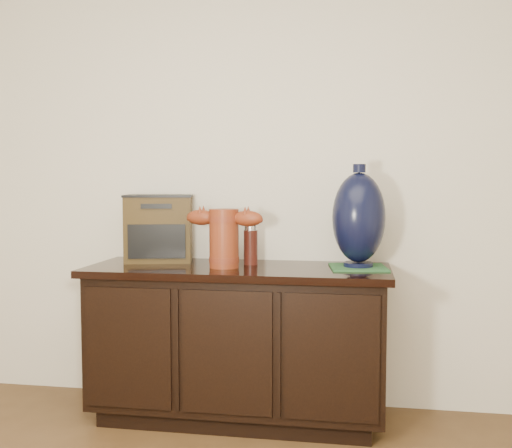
% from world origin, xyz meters
% --- Properties ---
extents(sideboard, '(1.46, 0.56, 0.75)m').
position_xyz_m(sideboard, '(0.00, 2.23, 0.39)').
color(sideboard, black).
rests_on(sideboard, ground).
extents(terracotta_vessel, '(0.40, 0.17, 0.28)m').
position_xyz_m(terracotta_vessel, '(-0.06, 2.18, 0.91)').
color(terracotta_vessel, maroon).
rests_on(terracotta_vessel, sideboard).
extents(tv_radio, '(0.40, 0.35, 0.34)m').
position_xyz_m(tv_radio, '(-0.45, 2.37, 0.93)').
color(tv_radio, '#3A290E').
rests_on(tv_radio, sideboard).
extents(green_mat, '(0.29, 0.29, 0.01)m').
position_xyz_m(green_mat, '(0.58, 2.27, 0.76)').
color(green_mat, '#2A5E30').
rests_on(green_mat, sideboard).
extents(lamp_base, '(0.28, 0.28, 0.49)m').
position_xyz_m(lamp_base, '(0.58, 2.27, 0.99)').
color(lamp_base, black).
rests_on(lamp_base, green_mat).
extents(spray_can, '(0.07, 0.07, 0.20)m').
position_xyz_m(spray_can, '(0.05, 2.31, 0.85)').
color(spray_can, '#5E1A10').
rests_on(spray_can, sideboard).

